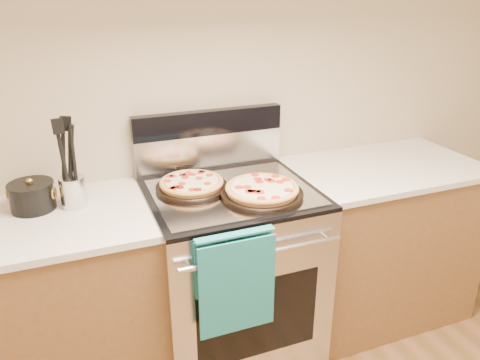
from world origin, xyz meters
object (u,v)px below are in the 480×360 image
object	(u,v)px
saucepan	(32,197)
pepperoni_pizza_front	(262,191)
range_body	(231,277)
pepperoni_pizza_back	(192,184)
utensil_crock	(73,192)

from	to	relation	value
saucepan	pepperoni_pizza_front	bearing A→B (deg)	-15.29
range_body	pepperoni_pizza_back	bearing A→B (deg)	156.86
saucepan	utensil_crock	bearing A→B (deg)	-11.18
range_body	pepperoni_pizza_back	world-z (taller)	pepperoni_pizza_back
pepperoni_pizza_back	saucepan	xyz separation A→B (m)	(-0.67, 0.07, 0.02)
pepperoni_pizza_back	pepperoni_pizza_front	bearing A→B (deg)	-34.80
range_body	pepperoni_pizza_back	size ratio (longest dim) A/B	2.77
pepperoni_pizza_back	pepperoni_pizza_front	distance (m)	0.33
utensil_crock	saucepan	distance (m)	0.17
pepperoni_pizza_back	utensil_crock	world-z (taller)	utensil_crock
range_body	saucepan	distance (m)	0.99
pepperoni_pizza_front	utensil_crock	world-z (taller)	utensil_crock
range_body	pepperoni_pizza_front	world-z (taller)	pepperoni_pizza_front
pepperoni_pizza_front	range_body	bearing A→B (deg)	131.90
range_body	utensil_crock	bearing A→B (deg)	170.85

